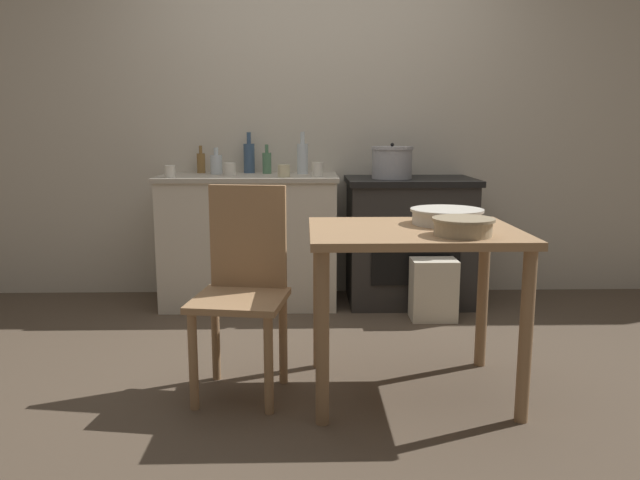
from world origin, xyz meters
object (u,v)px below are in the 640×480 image
at_px(flour_sack, 433,290).
at_px(cup_center_right, 230,169).
at_px(mixing_bowl_small, 463,226).
at_px(bottle_left, 216,164).
at_px(bottle_center_left, 201,162).
at_px(mixing_bowl_large, 447,215).
at_px(cup_far_right, 284,171).
at_px(stock_pot, 392,162).
at_px(bottle_center, 249,157).
at_px(bottle_mid_left, 267,162).
at_px(cup_mid_right, 318,169).
at_px(stove, 409,240).
at_px(work_table, 413,256).
at_px(chair, 243,284).
at_px(cup_right, 170,171).
at_px(bottle_far_left, 303,158).

bearing_deg(flour_sack, cup_center_right, 163.30).
relative_size(mixing_bowl_small, bottle_left, 1.42).
xyz_separation_m(flour_sack, bottle_center_left, (-1.54, 0.62, 0.77)).
height_order(mixing_bowl_large, cup_far_right, cup_far_right).
relative_size(stock_pot, cup_center_right, 3.33).
xyz_separation_m(mixing_bowl_small, bottle_center, (-1.04, 1.90, 0.19)).
distance_m(mixing_bowl_small, bottle_mid_left, 2.05).
distance_m(bottle_mid_left, cup_mid_right, 0.44).
xyz_separation_m(flour_sack, cup_center_right, (-1.31, 0.39, 0.74)).
xyz_separation_m(bottle_mid_left, bottle_center, (-0.13, 0.07, 0.03)).
distance_m(stove, work_table, 1.55).
relative_size(chair, cup_center_right, 11.19).
distance_m(chair, bottle_center_left, 1.78).
bearing_deg(mixing_bowl_small, cup_center_right, 124.60).
bearing_deg(cup_right, bottle_far_left, 19.73).
height_order(flour_sack, bottle_left, bottle_left).
relative_size(mixing_bowl_small, bottle_center_left, 1.35).
xyz_separation_m(stove, mixing_bowl_small, (-0.07, -1.70, 0.37)).
distance_m(work_table, cup_center_right, 1.81).
distance_m(bottle_left, cup_far_right, 0.54).
bearing_deg(bottle_far_left, bottle_mid_left, 172.43).
relative_size(stock_pot, cup_mid_right, 3.01).
relative_size(chair, cup_right, 11.96).
relative_size(bottle_mid_left, cup_center_right, 2.37).
height_order(stock_pot, cup_right, stock_pot).
relative_size(bottle_left, cup_far_right, 2.28).
relative_size(work_table, bottle_center, 3.26).
bearing_deg(bottle_mid_left, stove, -7.36).
distance_m(work_table, mixing_bowl_large, 0.27).
bearing_deg(mixing_bowl_large, cup_center_right, 130.32).
bearing_deg(cup_center_right, cup_right, -153.35).
xyz_separation_m(work_table, bottle_center, (-0.87, 1.71, 0.36)).
distance_m(chair, cup_center_right, 1.51).
bearing_deg(bottle_center, bottle_left, -152.82).
distance_m(mixing_bowl_large, bottle_left, 1.95).
bearing_deg(bottle_mid_left, flour_sack, -27.18).
xyz_separation_m(bottle_center, cup_far_right, (0.26, -0.38, -0.07)).
relative_size(bottle_center_left, bottle_center, 0.67).
relative_size(work_table, mixing_bowl_large, 2.75).
xyz_separation_m(mixing_bowl_small, cup_mid_right, (-0.56, 1.57, 0.13)).
height_order(cup_mid_right, cup_right, cup_mid_right).
relative_size(stock_pot, mixing_bowl_small, 1.09).
relative_size(bottle_center, cup_mid_right, 3.04).
bearing_deg(cup_mid_right, bottle_left, 162.60).
relative_size(stove, work_table, 0.94).
bearing_deg(cup_far_right, bottle_center, 124.16).
height_order(mixing_bowl_small, bottle_left, bottle_left).
xyz_separation_m(bottle_center_left, bottle_center, (0.34, -0.00, 0.04)).
relative_size(work_table, bottle_far_left, 3.22).
bearing_deg(mixing_bowl_large, cup_right, 142.02).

